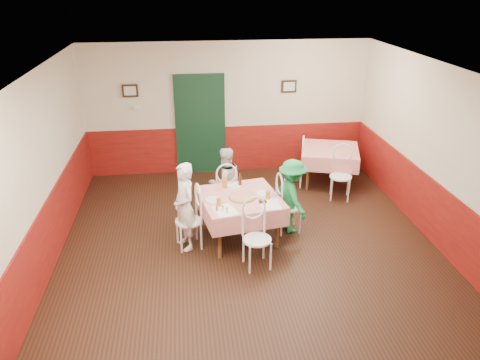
{
  "coord_description": "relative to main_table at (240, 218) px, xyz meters",
  "views": [
    {
      "loc": [
        -0.94,
        -6.18,
        4.0
      ],
      "look_at": [
        -0.11,
        0.49,
        1.05
      ],
      "focal_mm": 35.0,
      "sensor_mm": 36.0,
      "label": 1
    }
  ],
  "objects": [
    {
      "name": "floor",
      "position": [
        0.11,
        -0.49,
        -0.38
      ],
      "size": [
        7.0,
        7.0,
        0.0
      ],
      "primitive_type": "plane",
      "color": "black",
      "rests_on": "ground"
    },
    {
      "name": "ceiling",
      "position": [
        0.11,
        -0.49,
        2.42
      ],
      "size": [
        7.0,
        7.0,
        0.0
      ],
      "primitive_type": "plane",
      "color": "white",
      "rests_on": "back_wall"
    },
    {
      "name": "back_wall",
      "position": [
        0.11,
        3.01,
        1.02
      ],
      "size": [
        6.0,
        0.1,
        2.8
      ],
      "primitive_type": "cube",
      "color": "beige",
      "rests_on": "ground"
    },
    {
      "name": "front_wall",
      "position": [
        0.11,
        -3.99,
        1.02
      ],
      "size": [
        6.0,
        0.1,
        2.8
      ],
      "primitive_type": "cube",
      "color": "beige",
      "rests_on": "ground"
    },
    {
      "name": "left_wall",
      "position": [
        -2.89,
        -0.49,
        1.02
      ],
      "size": [
        0.1,
        7.0,
        2.8
      ],
      "primitive_type": "cube",
      "color": "beige",
      "rests_on": "ground"
    },
    {
      "name": "right_wall",
      "position": [
        3.11,
        -0.49,
        1.02
      ],
      "size": [
        0.1,
        7.0,
        2.8
      ],
      "primitive_type": "cube",
      "color": "beige",
      "rests_on": "ground"
    },
    {
      "name": "wainscot_back",
      "position": [
        0.11,
        2.99,
        0.12
      ],
      "size": [
        6.0,
        0.03,
        1.0
      ],
      "primitive_type": "cube",
      "color": "maroon",
      "rests_on": "ground"
    },
    {
      "name": "wainscot_left",
      "position": [
        -2.87,
        -0.49,
        0.12
      ],
      "size": [
        0.03,
        7.0,
        1.0
      ],
      "primitive_type": "cube",
      "color": "maroon",
      "rests_on": "ground"
    },
    {
      "name": "wainscot_right",
      "position": [
        3.1,
        -0.49,
        0.12
      ],
      "size": [
        0.03,
        7.0,
        1.0
      ],
      "primitive_type": "cube",
      "color": "maroon",
      "rests_on": "ground"
    },
    {
      "name": "door",
      "position": [
        -0.49,
        2.96,
        0.68
      ],
      "size": [
        0.96,
        0.06,
        2.1
      ],
      "primitive_type": "cube",
      "color": "black",
      "rests_on": "ground"
    },
    {
      "name": "picture_left",
      "position": [
        -1.89,
        2.96,
        1.48
      ],
      "size": [
        0.32,
        0.03,
        0.26
      ],
      "primitive_type": "cube",
      "color": "black",
      "rests_on": "back_wall"
    },
    {
      "name": "picture_right",
      "position": [
        1.41,
        2.96,
        1.48
      ],
      "size": [
        0.32,
        0.03,
        0.26
      ],
      "primitive_type": "cube",
      "color": "black",
      "rests_on": "back_wall"
    },
    {
      "name": "thermostat",
      "position": [
        -1.79,
        2.96,
        1.12
      ],
      "size": [
        0.1,
        0.03,
        0.1
      ],
      "primitive_type": "cube",
      "color": "white",
      "rests_on": "back_wall"
    },
    {
      "name": "main_table",
      "position": [
        0.0,
        0.0,
        0.0
      ],
      "size": [
        1.41,
        1.41,
        0.77
      ],
      "primitive_type": "cube",
      "rotation": [
        0.0,
        0.0,
        0.18
      ],
      "color": "red",
      "rests_on": "ground"
    },
    {
      "name": "second_table",
      "position": [
        2.11,
        2.01,
        0.0
      ],
      "size": [
        1.39,
        1.39,
        0.77
      ],
      "primitive_type": "cube",
      "rotation": [
        0.0,
        0.0,
        -0.29
      ],
      "color": "red",
      "rests_on": "ground"
    },
    {
      "name": "chair_left",
      "position": [
        -0.84,
        -0.15,
        0.08
      ],
      "size": [
        0.49,
        0.49,
        0.9
      ],
      "primitive_type": null,
      "rotation": [
        0.0,
        0.0,
        -1.38
      ],
      "color": "white",
      "rests_on": "ground"
    },
    {
      "name": "chair_right",
      "position": [
        0.84,
        0.15,
        0.08
      ],
      "size": [
        0.45,
        0.45,
        0.9
      ],
      "primitive_type": null,
      "rotation": [
        0.0,
        0.0,
        1.64
      ],
      "color": "white",
      "rests_on": "ground"
    },
    {
      "name": "chair_far",
      "position": [
        -0.15,
        0.84,
        0.08
      ],
      "size": [
        0.42,
        0.42,
        0.9
      ],
      "primitive_type": null,
      "rotation": [
        0.0,
        0.0,
        3.14
      ],
      "color": "white",
      "rests_on": "ground"
    },
    {
      "name": "chair_near",
      "position": [
        0.15,
        -0.84,
        0.08
      ],
      "size": [
        0.48,
        0.48,
        0.9
      ],
      "primitive_type": null,
      "rotation": [
        0.0,
        0.0,
        0.16
      ],
      "color": "white",
      "rests_on": "ground"
    },
    {
      "name": "chair_second_a",
      "position": [
        1.36,
        2.01,
        0.08
      ],
      "size": [
        0.52,
        0.52,
        0.9
      ],
      "primitive_type": null,
      "rotation": [
        0.0,
        0.0,
        -1.86
      ],
      "color": "white",
      "rests_on": "ground"
    },
    {
      "name": "chair_second_b",
      "position": [
        2.11,
        1.26,
        0.08
      ],
      "size": [
        0.52,
        0.52,
        0.9
      ],
      "primitive_type": null,
      "rotation": [
        0.0,
        0.0,
        -0.29
      ],
      "color": "white",
      "rests_on": "ground"
    },
    {
      "name": "pizza",
      "position": [
        0.03,
        -0.05,
        0.4
      ],
      "size": [
        0.48,
        0.48,
        0.03
      ],
      "primitive_type": "cylinder",
      "rotation": [
        0.0,
        0.0,
        0.18
      ],
      "color": "#B74723",
      "rests_on": "main_table"
    },
    {
      "name": "plate_left",
      "position": [
        -0.44,
        -0.07,
        0.39
      ],
      "size": [
        0.29,
        0.29,
        0.01
      ],
      "primitive_type": "cylinder",
      "rotation": [
        0.0,
        0.0,
        0.18
      ],
      "color": "white",
      "rests_on": "main_table"
    },
    {
      "name": "plate_right",
      "position": [
        0.4,
        0.06,
        0.39
      ],
      "size": [
        0.29,
        0.29,
        0.01
      ],
      "primitive_type": "cylinder",
      "rotation": [
        0.0,
        0.0,
        0.18
      ],
      "color": "white",
      "rests_on": "main_table"
    },
    {
      "name": "plate_far",
      "position": [
        -0.05,
        0.41,
        0.39
      ],
      "size": [
        0.29,
        0.29,
        0.01
      ],
      "primitive_type": "cylinder",
      "rotation": [
        0.0,
        0.0,
        0.18
      ],
      "color": "white",
      "rests_on": "main_table"
    },
    {
      "name": "glass_a",
      "position": [
        -0.36,
        -0.3,
        0.45
      ],
      "size": [
        0.08,
        0.08,
        0.13
      ],
      "primitive_type": "cylinder",
      "rotation": [
        0.0,
        0.0,
        0.18
      ],
      "color": "#BF7219",
      "rests_on": "main_table"
    },
    {
      "name": "glass_b",
      "position": [
        0.43,
        -0.13,
        0.45
      ],
      "size": [
        0.09,
        0.09,
        0.14
      ],
      "primitive_type": "cylinder",
      "rotation": [
        0.0,
        0.0,
        0.18
      ],
      "color": "#BF7219",
      "rests_on": "main_table"
    },
    {
      "name": "glass_c",
      "position": [
        -0.21,
        0.39,
        0.46
      ],
      "size": [
        0.09,
        0.09,
        0.15
      ],
      "primitive_type": "cylinder",
      "rotation": [
        0.0,
        0.0,
        0.18
      ],
      "color": "#BF7219",
      "rests_on": "main_table"
    },
    {
      "name": "beer_bottle",
      "position": [
        0.05,
        0.43,
        0.49
      ],
      "size": [
        0.06,
        0.06,
        0.2
      ],
      "primitive_type": "cylinder",
      "rotation": [
        0.0,
        0.0,
        0.18
      ],
      "color": "#381C0A",
      "rests_on": "main_table"
    },
    {
      "name": "shaker_a",
      "position": [
        -0.32,
        -0.47,
        0.43
      ],
      "size": [
        0.04,
        0.04,
        0.09
      ],
      "primitive_type": "cylinder",
      "rotation": [
        0.0,
        0.0,
        0.18
      ],
      "color": "silver",
      "rests_on": "main_table"
    },
    {
      "name": "shaker_b",
      "position": [
        -0.26,
        -0.54,
        0.43
      ],
      "size": [
        0.04,
        0.04,
        0.09
      ],
      "primitive_type": "cylinder",
      "rotation": [
        0.0,
        0.0,
        0.18
      ],
      "color": "silver",
      "rests_on": "main_table"
    },
    {
      "name": "shaker_c",
      "position": [
        -0.4,
        -0.44,
        0.43
      ],
      "size": [
        0.04,
        0.04,
        0.09
      ],
      "primitive_type": "cylinder",
      "rotation": [
        0.0,
        0.0,
        0.18
      ],
      "color": "#B23319",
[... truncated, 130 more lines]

